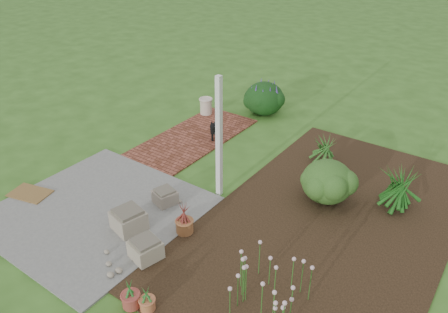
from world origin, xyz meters
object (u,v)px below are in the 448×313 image
Objects in this scene: stone_trough_near at (146,250)px; cream_ceramic_urn at (206,106)px; evergreen_shrub at (327,180)px; black_dog at (216,128)px.

cream_ceramic_urn is at bearing 118.01° from stone_trough_near.
evergreen_shrub reaches higher than stone_trough_near.
black_dog is 0.60× the size of evergreen_shrub.
black_dog is 1.35× the size of cream_ceramic_urn.
black_dog is 1.62m from cream_ceramic_urn.
black_dog is at bearing 111.30° from stone_trough_near.
cream_ceramic_urn is at bearing 117.08° from black_dog.
cream_ceramic_urn is at bearing 156.87° from evergreen_shrub.
black_dog reaches higher than cream_ceramic_urn.
black_dog reaches higher than stone_trough_near.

